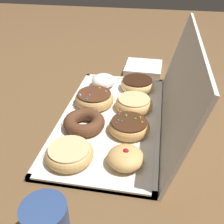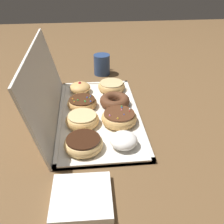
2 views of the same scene
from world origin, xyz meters
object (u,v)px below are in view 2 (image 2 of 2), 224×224
at_px(sprinkle_donut_1, 119,118).
at_px(glazed_ring_donut_3, 112,86).
at_px(donut_box, 99,115).
at_px(powdered_filled_donut_0, 124,140).
at_px(chocolate_cake_ring_donut_2, 115,101).
at_px(glazed_ring_donut_5, 82,119).
at_px(jelly_filled_donut_7, 80,88).
at_px(coffee_mug, 102,64).
at_px(chocolate_frosted_donut_4, 83,143).
at_px(napkin_stack, 82,198).
at_px(sprinkle_donut_6, 82,103).

bearing_deg(sprinkle_donut_1, glazed_ring_donut_3, 0.02).
xyz_separation_m(donut_box, powdered_filled_donut_0, (-0.19, -0.06, 0.03)).
xyz_separation_m(sprinkle_donut_1, chocolate_cake_ring_donut_2, (0.13, 0.00, -0.00)).
bearing_deg(glazed_ring_donut_5, jelly_filled_donut_7, 1.74).
relative_size(sprinkle_donut_1, jelly_filled_donut_7, 1.41).
height_order(glazed_ring_donut_3, coffee_mug, coffee_mug).
bearing_deg(glazed_ring_donut_5, coffee_mug, -12.23).
bearing_deg(jelly_filled_donut_7, glazed_ring_donut_3, -87.01).
bearing_deg(jelly_filled_donut_7, coffee_mug, -26.66).
height_order(powdered_filled_donut_0, chocolate_frosted_donut_4, powdered_filled_donut_0).
height_order(donut_box, sprinkle_donut_1, sprinkle_donut_1).
height_order(donut_box, jelly_filled_donut_7, jelly_filled_donut_7).
bearing_deg(glazed_ring_donut_5, glazed_ring_donut_3, -26.51).
height_order(powdered_filled_donut_0, napkin_stack, powdered_filled_donut_0).
bearing_deg(sprinkle_donut_6, chocolate_frosted_donut_4, -179.50).
height_order(sprinkle_donut_1, chocolate_cake_ring_donut_2, sprinkle_donut_1).
bearing_deg(donut_box, sprinkle_donut_1, -134.24).
bearing_deg(sprinkle_donut_6, jelly_filled_donut_7, 3.45).
xyz_separation_m(glazed_ring_donut_3, sprinkle_donut_6, (-0.13, 0.12, 0.00)).
relative_size(sprinkle_donut_1, coffee_mug, 1.25).
relative_size(chocolate_frosted_donut_4, coffee_mug, 1.20).
bearing_deg(chocolate_frosted_donut_4, chocolate_cake_ring_donut_2, -25.73).
distance_m(chocolate_cake_ring_donut_2, glazed_ring_donut_5, 0.17).
distance_m(sprinkle_donut_1, chocolate_cake_ring_donut_2, 0.13).
xyz_separation_m(sprinkle_donut_1, chocolate_frosted_donut_4, (-0.13, 0.12, -0.00)).
xyz_separation_m(sprinkle_donut_1, glazed_ring_donut_3, (0.25, 0.00, -0.00)).
height_order(glazed_ring_donut_5, coffee_mug, coffee_mug).
distance_m(sprinkle_donut_1, glazed_ring_donut_5, 0.12).
relative_size(chocolate_cake_ring_donut_2, glazed_ring_donut_3, 1.00).
xyz_separation_m(powdered_filled_donut_0, chocolate_cake_ring_donut_2, (0.25, -0.00, -0.00)).
distance_m(chocolate_frosted_donut_4, sprinkle_donut_6, 0.25).
bearing_deg(powdered_filled_donut_0, chocolate_cake_ring_donut_2, -0.39).
height_order(donut_box, coffee_mug, coffee_mug).
bearing_deg(napkin_stack, sprinkle_donut_1, -22.59).
bearing_deg(glazed_ring_donut_3, donut_box, 161.16).
distance_m(chocolate_frosted_donut_4, coffee_mug, 0.59).
distance_m(glazed_ring_donut_3, jelly_filled_donut_7, 0.13).
bearing_deg(chocolate_frosted_donut_4, coffee_mug, -9.33).
height_order(powdered_filled_donut_0, sprinkle_donut_6, powdered_filled_donut_0).
relative_size(donut_box, sprinkle_donut_1, 4.41).
bearing_deg(donut_box, sprinkle_donut_6, 45.24).
bearing_deg(chocolate_cake_ring_donut_2, powdered_filled_donut_0, 179.61).
xyz_separation_m(donut_box, chocolate_cake_ring_donut_2, (0.06, -0.06, 0.02)).
bearing_deg(donut_box, powdered_filled_donut_0, -161.75).
bearing_deg(chocolate_cake_ring_donut_2, sprinkle_donut_6, 91.72).
relative_size(donut_box, sprinkle_donut_6, 4.82).
distance_m(powdered_filled_donut_0, napkin_stack, 0.23).
bearing_deg(chocolate_frosted_donut_4, napkin_stack, 177.70).
bearing_deg(napkin_stack, chocolate_cake_ring_donut_2, -16.39).
bearing_deg(glazed_ring_donut_3, chocolate_cake_ring_donut_2, 179.62).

